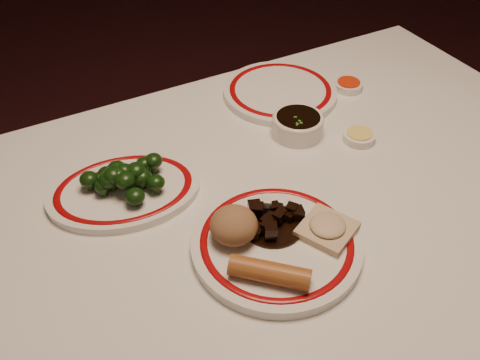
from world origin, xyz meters
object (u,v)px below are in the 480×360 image
broccoli_plate (124,190)px  stirfry_heap (273,219)px  dining_table (301,237)px  fried_wonton (327,228)px  soy_bowl (298,125)px  broccoli_pile (124,177)px  rice_mound (234,225)px  main_plate (276,244)px  spring_roll (270,272)px

broccoli_plate → stirfry_heap: bearing=-47.9°
dining_table → stirfry_heap: size_ratio=11.49×
fried_wonton → soy_bowl: bearing=66.2°
soy_bowl → broccoli_pile: bearing=-178.9°
broccoli_pile → fried_wonton: bearing=-46.2°
dining_table → fried_wonton: (-0.02, -0.09, 0.12)m
rice_mound → dining_table: bearing=10.9°
broccoli_pile → soy_bowl: 0.36m
dining_table → fried_wonton: bearing=-103.3°
broccoli_plate → dining_table: bearing=-31.6°
main_plate → broccoli_plate: (-0.17, 0.23, -0.00)m
stirfry_heap → fried_wonton: bearing=-40.0°
fried_wonton → broccoli_plate: 0.36m
spring_roll → soy_bowl: (0.24, 0.30, -0.01)m
fried_wonton → broccoli_pile: 0.35m
broccoli_pile → dining_table: bearing=-31.7°
fried_wonton → stirfry_heap: bearing=140.0°
dining_table → main_plate: 0.16m
broccoli_plate → soy_bowl: size_ratio=3.01×
main_plate → stirfry_heap: stirfry_heap is taller
broccoli_plate → soy_bowl: bearing=0.8°
main_plate → rice_mound: (-0.06, 0.04, 0.03)m
broccoli_plate → spring_roll: bearing=-67.8°
dining_table → rice_mound: (-0.16, -0.03, 0.14)m
spring_roll → stirfry_heap: (0.06, 0.09, -0.00)m
dining_table → soy_bowl: soy_bowl is taller
dining_table → soy_bowl: bearing=61.2°
dining_table → stirfry_heap: 0.15m
dining_table → broccoli_pile: (-0.27, 0.16, 0.13)m
rice_mound → broccoli_plate: 0.23m
main_plate → stirfry_heap: 0.04m
main_plate → soy_bowl: 0.31m
main_plate → broccoli_pile: 0.29m
stirfry_heap → soy_bowl: bearing=48.5°
stirfry_heap → broccoli_pile: broccoli_pile is taller
dining_table → broccoli_plate: 0.33m
main_plate → broccoli_pile: bearing=125.5°
fried_wonton → stirfry_heap: (-0.07, 0.06, 0.00)m
dining_table → soy_bowl: size_ratio=12.05×
soy_bowl → broccoli_plate: bearing=-179.2°
main_plate → stirfry_heap: size_ratio=2.66×
main_plate → rice_mound: rice_mound is taller
broccoli_pile → rice_mound: bearing=-60.4°
main_plate → spring_roll: spring_roll is taller
rice_mound → soy_bowl: size_ratio=0.75×
fried_wonton → stirfry_heap: 0.09m
rice_mound → broccoli_plate: size_ratio=0.25×
broccoli_pile → soy_bowl: bearing=1.1°
dining_table → rice_mound: size_ratio=16.01×
rice_mound → broccoli_plate: bearing=120.1°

